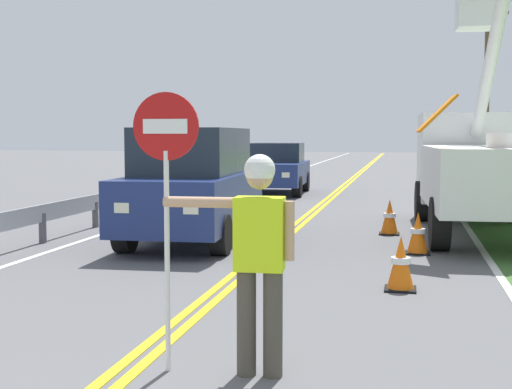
{
  "coord_description": "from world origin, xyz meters",
  "views": [
    {
      "loc": [
        2.27,
        -2.09,
        1.98
      ],
      "look_at": [
        0.37,
        7.06,
        1.2
      ],
      "focal_mm": 50.34,
      "sensor_mm": 36.0,
      "label": 1
    }
  ],
  "objects_px": {
    "stop_sign_paddle": "(166,168)",
    "oncoming_sedan_second": "(277,169)",
    "utility_bucket_truck": "(481,163)",
    "traffic_cone_tail": "(390,218)",
    "utility_pole_mid": "(487,85)",
    "flagger_worker": "(258,250)",
    "traffic_cone_lead": "(401,264)",
    "oncoming_suv_nearest": "(193,185)",
    "traffic_cone_mid": "(418,234)"
  },
  "relations": [
    {
      "from": "oncoming_suv_nearest",
      "to": "traffic_cone_lead",
      "type": "distance_m",
      "value": 5.2
    },
    {
      "from": "utility_pole_mid",
      "to": "traffic_cone_tail",
      "type": "relative_size",
      "value": 11.81
    },
    {
      "from": "oncoming_suv_nearest",
      "to": "stop_sign_paddle",
      "type": "bearing_deg",
      "value": -74.99
    },
    {
      "from": "oncoming_suv_nearest",
      "to": "utility_bucket_truck",
      "type": "bearing_deg",
      "value": 24.74
    },
    {
      "from": "utility_pole_mid",
      "to": "oncoming_suv_nearest",
      "type": "bearing_deg",
      "value": -108.16
    },
    {
      "from": "flagger_worker",
      "to": "traffic_cone_mid",
      "type": "xyz_separation_m",
      "value": [
        1.39,
        6.48,
        -0.71
      ]
    },
    {
      "from": "stop_sign_paddle",
      "to": "utility_pole_mid",
      "type": "height_order",
      "value": "utility_pole_mid"
    },
    {
      "from": "traffic_cone_mid",
      "to": "traffic_cone_tail",
      "type": "distance_m",
      "value": 2.32
    },
    {
      "from": "stop_sign_paddle",
      "to": "oncoming_sedan_second",
      "type": "height_order",
      "value": "stop_sign_paddle"
    },
    {
      "from": "stop_sign_paddle",
      "to": "traffic_cone_tail",
      "type": "distance_m",
      "value": 9.02
    },
    {
      "from": "utility_bucket_truck",
      "to": "traffic_cone_tail",
      "type": "relative_size",
      "value": 9.85
    },
    {
      "from": "utility_pole_mid",
      "to": "flagger_worker",
      "type": "bearing_deg",
      "value": -99.23
    },
    {
      "from": "utility_bucket_truck",
      "to": "utility_pole_mid",
      "type": "height_order",
      "value": "utility_pole_mid"
    },
    {
      "from": "oncoming_sedan_second",
      "to": "traffic_cone_lead",
      "type": "xyz_separation_m",
      "value": [
        4.16,
        -14.45,
        -0.5
      ]
    },
    {
      "from": "utility_bucket_truck",
      "to": "traffic_cone_tail",
      "type": "height_order",
      "value": "utility_bucket_truck"
    },
    {
      "from": "utility_bucket_truck",
      "to": "traffic_cone_tail",
      "type": "bearing_deg",
      "value": -156.73
    },
    {
      "from": "utility_pole_mid",
      "to": "traffic_cone_mid",
      "type": "relative_size",
      "value": 11.81
    },
    {
      "from": "utility_bucket_truck",
      "to": "oncoming_suv_nearest",
      "type": "distance_m",
      "value": 5.89
    },
    {
      "from": "oncoming_sedan_second",
      "to": "utility_pole_mid",
      "type": "relative_size",
      "value": 0.5
    },
    {
      "from": "oncoming_suv_nearest",
      "to": "utility_pole_mid",
      "type": "xyz_separation_m",
      "value": [
        7.56,
        23.04,
        3.25
      ]
    },
    {
      "from": "traffic_cone_mid",
      "to": "utility_pole_mid",
      "type": "bearing_deg",
      "value": 81.56
    },
    {
      "from": "utility_pole_mid",
      "to": "traffic_cone_tail",
      "type": "distance_m",
      "value": 22.09
    },
    {
      "from": "stop_sign_paddle",
      "to": "traffic_cone_mid",
      "type": "distance_m",
      "value": 6.99
    },
    {
      "from": "utility_bucket_truck",
      "to": "traffic_cone_mid",
      "type": "bearing_deg",
      "value": -112.94
    },
    {
      "from": "flagger_worker",
      "to": "stop_sign_paddle",
      "type": "bearing_deg",
      "value": -177.81
    },
    {
      "from": "oncoming_sedan_second",
      "to": "traffic_cone_tail",
      "type": "relative_size",
      "value": 5.96
    },
    {
      "from": "utility_pole_mid",
      "to": "traffic_cone_lead",
      "type": "bearing_deg",
      "value": -98.08
    },
    {
      "from": "stop_sign_paddle",
      "to": "traffic_cone_mid",
      "type": "relative_size",
      "value": 3.33
    },
    {
      "from": "traffic_cone_mid",
      "to": "traffic_cone_tail",
      "type": "bearing_deg",
      "value": 102.74
    },
    {
      "from": "utility_bucket_truck",
      "to": "oncoming_sedan_second",
      "type": "relative_size",
      "value": 1.65
    },
    {
      "from": "oncoming_sedan_second",
      "to": "traffic_cone_lead",
      "type": "relative_size",
      "value": 5.96
    },
    {
      "from": "flagger_worker",
      "to": "oncoming_sedan_second",
      "type": "height_order",
      "value": "flagger_worker"
    },
    {
      "from": "oncoming_suv_nearest",
      "to": "utility_pole_mid",
      "type": "relative_size",
      "value": 0.56
    },
    {
      "from": "flagger_worker",
      "to": "stop_sign_paddle",
      "type": "height_order",
      "value": "stop_sign_paddle"
    },
    {
      "from": "utility_bucket_truck",
      "to": "traffic_cone_lead",
      "type": "xyz_separation_m",
      "value": [
        -1.54,
        -5.95,
        -1.06
      ]
    },
    {
      "from": "utility_bucket_truck",
      "to": "traffic_cone_mid",
      "type": "distance_m",
      "value": 3.46
    },
    {
      "from": "traffic_cone_lead",
      "to": "utility_pole_mid",
      "type": "bearing_deg",
      "value": 81.92
    },
    {
      "from": "oncoming_sedan_second",
      "to": "oncoming_suv_nearest",
      "type": "bearing_deg",
      "value": -88.05
    },
    {
      "from": "utility_bucket_truck",
      "to": "traffic_cone_lead",
      "type": "relative_size",
      "value": 9.85
    },
    {
      "from": "utility_bucket_truck",
      "to": "utility_pole_mid",
      "type": "relative_size",
      "value": 0.83
    },
    {
      "from": "traffic_cone_lead",
      "to": "traffic_cone_tail",
      "type": "xyz_separation_m",
      "value": [
        -0.25,
        5.18,
        0.0
      ]
    },
    {
      "from": "flagger_worker",
      "to": "oncoming_sedan_second",
      "type": "distance_m",
      "value": 18.27
    },
    {
      "from": "utility_pole_mid",
      "to": "traffic_cone_mid",
      "type": "distance_m",
      "value": 24.21
    },
    {
      "from": "stop_sign_paddle",
      "to": "oncoming_sedan_second",
      "type": "distance_m",
      "value": 18.2
    },
    {
      "from": "flagger_worker",
      "to": "stop_sign_paddle",
      "type": "distance_m",
      "value": 1.02
    },
    {
      "from": "stop_sign_paddle",
      "to": "oncoming_suv_nearest",
      "type": "distance_m",
      "value": 7.36
    },
    {
      "from": "utility_bucket_truck",
      "to": "oncoming_sedan_second",
      "type": "distance_m",
      "value": 10.26
    },
    {
      "from": "flagger_worker",
      "to": "traffic_cone_lead",
      "type": "distance_m",
      "value": 3.8
    },
    {
      "from": "flagger_worker",
      "to": "traffic_cone_lead",
      "type": "bearing_deg",
      "value": 72.45
    },
    {
      "from": "utility_bucket_truck",
      "to": "utility_pole_mid",
      "type": "distance_m",
      "value": 20.91
    }
  ]
}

